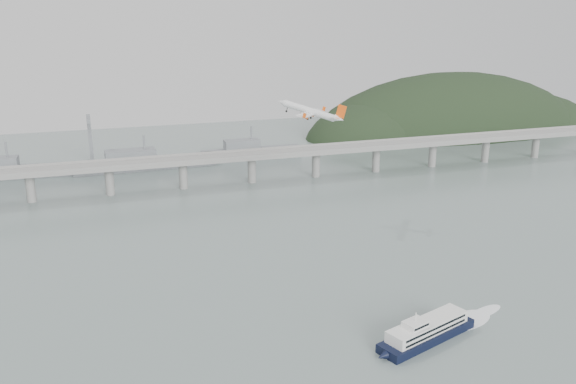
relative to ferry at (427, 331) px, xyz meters
name	(u,v)px	position (x,y,z in m)	size (l,w,h in m)	color
ground	(328,309)	(-26.36, 35.38, -3.76)	(900.00, 900.00, 0.00)	slate
bridge	(223,161)	(-27.51, 235.38, 13.89)	(800.00, 22.00, 23.90)	gray
headland	(460,146)	(258.82, 367.13, -23.10)	(365.00, 155.00, 156.00)	black
distant_fleet	(1,172)	(-181.71, 300.46, 2.46)	(453.00, 60.90, 40.00)	slate
ferry	(427,331)	(0.00, 0.00, 0.00)	(71.03, 30.72, 13.87)	black
airliner	(311,112)	(3.21, 138.92, 62.87)	(34.75, 32.86, 12.62)	white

